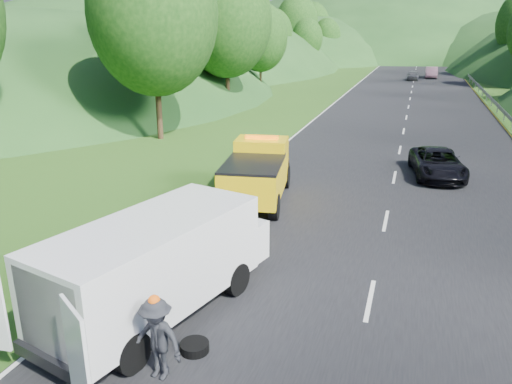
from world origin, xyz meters
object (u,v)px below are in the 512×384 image
(white_van, at_px, (158,262))
(passing_suv, at_px, (436,177))
(tow_truck, at_px, (258,172))
(child, at_px, (188,246))
(woman, at_px, (196,248))
(spare_tire, at_px, (195,352))
(suitcase, at_px, (130,235))
(worker, at_px, (160,377))

(white_van, distance_m, passing_suv, 16.53)
(tow_truck, height_order, passing_suv, tow_truck)
(child, bearing_deg, woman, -6.38)
(white_van, bearing_deg, passing_suv, 80.33)
(spare_tire, distance_m, passing_suv, 17.05)
(white_van, xyz_separation_m, child, (-1.11, 3.92, -1.43))
(suitcase, distance_m, spare_tire, 6.64)
(spare_tire, bearing_deg, passing_suv, 71.62)
(tow_truck, bearing_deg, child, -107.21)
(spare_tire, height_order, passing_suv, passing_suv)
(woman, relative_size, suitcase, 3.28)
(tow_truck, height_order, white_van, white_van)
(tow_truck, distance_m, white_van, 9.03)
(suitcase, bearing_deg, tow_truck, 62.67)
(woman, height_order, worker, worker)
(white_van, xyz_separation_m, passing_suv, (6.82, 15.00, -1.43))
(white_van, xyz_separation_m, spare_tire, (1.44, -1.18, -1.43))
(worker, relative_size, passing_suv, 0.37)
(child, relative_size, passing_suv, 0.19)
(white_van, relative_size, worker, 4.29)
(suitcase, bearing_deg, child, 7.46)
(tow_truck, bearing_deg, white_van, -96.49)
(woman, distance_m, worker, 6.30)
(worker, bearing_deg, tow_truck, 106.75)
(tow_truck, relative_size, suitcase, 11.65)
(child, distance_m, suitcase, 2.04)
(child, bearing_deg, suitcase, -163.27)
(suitcase, bearing_deg, passing_suv, 48.81)
(tow_truck, distance_m, spare_tire, 10.43)
(spare_tire, bearing_deg, tow_truck, 99.88)
(spare_tire, bearing_deg, white_van, 140.72)
(woman, height_order, suitcase, woman)
(spare_tire, bearing_deg, child, 116.57)
(worker, relative_size, suitcase, 3.40)
(child, distance_m, worker, 6.49)
(tow_truck, bearing_deg, suitcase, -125.95)
(white_van, bearing_deg, spare_tire, -24.51)
(passing_suv, bearing_deg, worker, -116.90)
(tow_truck, height_order, suitcase, tow_truck)
(tow_truck, xyz_separation_m, woman, (-0.46, -5.19, -1.23))
(woman, distance_m, passing_suv, 13.52)
(tow_truck, height_order, worker, tow_truck)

